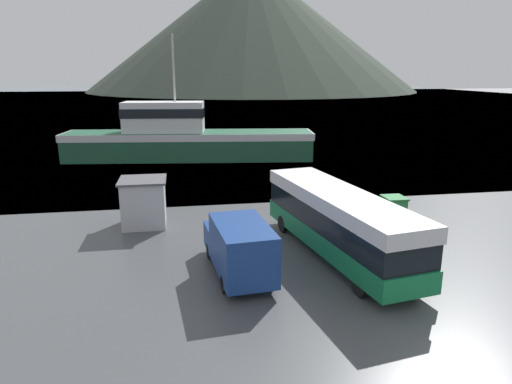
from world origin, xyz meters
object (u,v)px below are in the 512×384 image
delivery_van (239,246)px  dock_kiosk (144,202)px  fishing_boat (184,138)px  tour_bus (338,220)px  storage_bin (394,206)px

delivery_van → dock_kiosk: size_ratio=2.17×
fishing_boat → dock_kiosk: fishing_boat is taller
tour_bus → dock_kiosk: 10.91m
delivery_van → fishing_boat: 27.10m
tour_bus → storage_bin: 7.58m
delivery_van → dock_kiosk: dock_kiosk is taller
storage_bin → dock_kiosk: size_ratio=0.52×
tour_bus → fishing_boat: bearing=94.7°
delivery_van → storage_bin: (10.14, 6.57, -0.68)m
delivery_van → storage_bin: delivery_van is taller
tour_bus → fishing_boat: size_ratio=0.46×
delivery_van → dock_kiosk: (-4.39, 7.25, 0.06)m
tour_bus → fishing_boat: 26.53m
storage_bin → dock_kiosk: (-14.53, 0.68, 0.74)m
dock_kiosk → storage_bin: bearing=-2.7°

